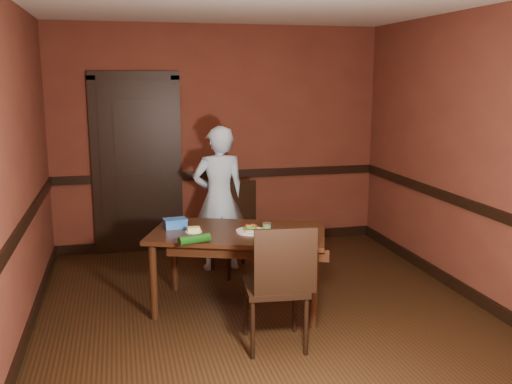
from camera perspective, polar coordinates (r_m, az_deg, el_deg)
name	(u,v)px	position (r m, az deg, el deg)	size (l,w,h in m)	color
floor	(265,315)	(5.20, 0.93, -12.18)	(4.00, 4.50, 0.01)	black
wall_back	(219,138)	(7.00, -3.68, 5.41)	(4.00, 0.02, 2.70)	#5B291B
wall_front	(386,236)	(2.75, 12.90, -4.31)	(4.00, 0.02, 2.70)	#5B291B
wall_left	(13,175)	(4.74, -23.16, 1.62)	(0.02, 4.50, 2.70)	#5B291B
wall_right	(475,157)	(5.66, 21.02, 3.24)	(0.02, 4.50, 2.70)	#5B291B
dado_back	(220,175)	(7.05, -3.61, 1.75)	(4.00, 0.03, 0.10)	black
dado_left	(20,231)	(4.82, -22.57, -3.65)	(0.03, 4.50, 0.10)	black
dado_right	(470,205)	(5.73, 20.57, -1.22)	(0.03, 4.50, 0.10)	black
baseboard_back	(221,240)	(7.24, -3.52, -4.82)	(4.00, 0.03, 0.12)	black
baseboard_left	(28,331)	(5.09, -21.83, -12.82)	(0.03, 4.50, 0.12)	black
baseboard_right	(463,289)	(5.96, 20.00, -9.13)	(0.03, 4.50, 0.12)	black
door	(137,162)	(6.90, -11.81, 2.94)	(1.05, 0.07, 2.20)	black
dining_table	(238,269)	(5.24, -1.77, -7.74)	(1.54, 0.87, 0.72)	black
chair_far	(236,229)	(6.12, -2.00, -3.75)	(0.45, 0.45, 0.96)	black
chair_near	(275,284)	(4.48, 1.91, -9.21)	(0.47, 0.47, 1.00)	black
person	(219,199)	(6.19, -3.72, -0.66)	(0.58, 0.38, 1.58)	#A7CCE0
sandwich_plate	(251,230)	(5.09, -0.53, -3.83)	(0.26, 0.26, 0.07)	white
sauce_jar	(267,228)	(5.05, 1.09, -3.62)	(0.08, 0.08, 0.09)	#4B7F3E
cheese_saucer	(194,230)	(5.12, -6.26, -3.81)	(0.15, 0.15, 0.05)	white
food_tub	(175,223)	(5.27, -8.08, -3.11)	(0.23, 0.17, 0.09)	blue
wrapped_veg	(194,239)	(4.77, -6.20, -4.71)	(0.08, 0.08, 0.27)	#13420F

